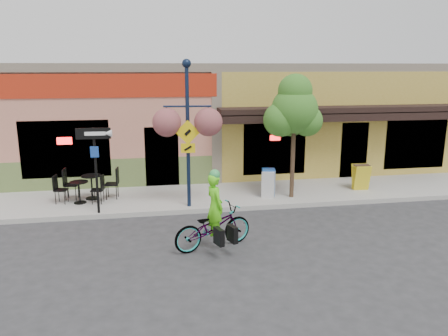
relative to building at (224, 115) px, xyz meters
name	(u,v)px	position (x,y,z in m)	size (l,w,h in m)	color
ground	(267,215)	(0.00, -7.50, -2.25)	(90.00, 90.00, 0.00)	#2D2D30
sidewalk	(252,194)	(0.00, -5.50, -2.17)	(24.00, 3.00, 0.15)	#9E9B93
curb	(262,207)	(0.00, -6.95, -2.17)	(24.00, 0.12, 0.15)	#A8A59E
building	(224,115)	(0.00, 0.00, 0.00)	(18.20, 8.20, 4.50)	tan
bicycle	(213,227)	(-1.97, -9.61, -1.71)	(0.72, 2.05, 1.08)	maroon
cyclist_rider	(215,216)	(-1.92, -9.61, -1.43)	(0.60, 0.39, 1.63)	#5EE818
lamp_post	(188,135)	(-2.28, -6.66, 0.13)	(1.43, 0.57, 4.47)	#111D36
one_way_sign	(96,171)	(-4.99, -6.85, -0.83)	(0.97, 0.21, 2.54)	black
cafe_set_left	(79,189)	(-5.67, -5.77, -1.64)	(1.53, 0.77, 0.92)	black
cafe_set_right	(92,183)	(-5.34, -5.36, -1.58)	(1.73, 0.86, 1.04)	black
newspaper_box_blue	(268,182)	(0.45, -5.99, -1.64)	(0.41, 0.37, 0.92)	#1C52A8
newspaper_box_grey	(268,184)	(0.41, -6.14, -1.66)	(0.41, 0.37, 0.87)	silver
street_tree	(294,136)	(1.17, -6.27, -0.06)	(1.59, 1.59, 4.08)	#3D7A26
sandwich_board	(363,178)	(3.84, -5.98, -1.65)	(0.54, 0.39, 0.90)	gold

